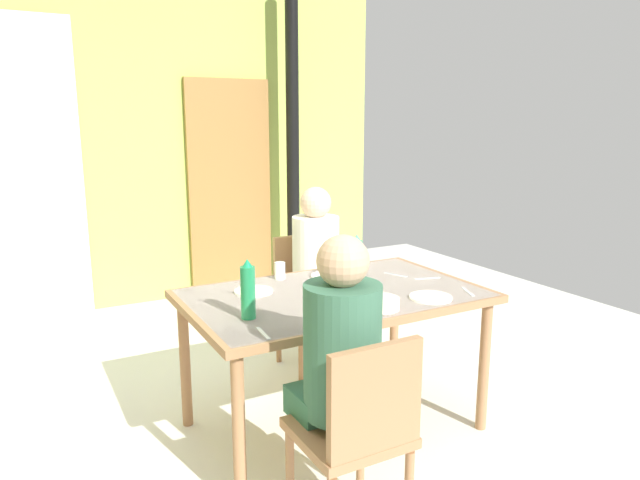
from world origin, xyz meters
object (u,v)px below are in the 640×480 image
dining_table (334,305)px  chair_far_diner (307,292)px  chair_near_diner (358,430)px  serving_bowl_center (382,303)px  person_far_diner (317,255)px  person_near_diner (340,346)px  water_bottle_green_far (356,260)px  water_bottle_green_near (248,291)px

dining_table → chair_far_diner: chair_far_diner is taller
chair_near_diner → serving_bowl_center: chair_near_diner is taller
chair_far_diner → person_far_diner: person_far_diner is taller
dining_table → person_near_diner: (-0.37, -0.69, 0.09)m
water_bottle_green_far → water_bottle_green_near: bearing=-160.5°
dining_table → chair_far_diner: bearing=71.8°
water_bottle_green_near → serving_bowl_center: 0.64m
water_bottle_green_near → water_bottle_green_far: 0.78m
chair_near_diner → water_bottle_green_far: 1.16m
chair_near_diner → person_near_diner: (-0.00, 0.14, 0.28)m
dining_table → chair_far_diner: size_ratio=1.74×
water_bottle_green_far → serving_bowl_center: water_bottle_green_far is taller
person_near_diner → person_far_diner: size_ratio=1.00×
serving_bowl_center → water_bottle_green_far: bearing=72.8°
serving_bowl_center → chair_near_diner: bearing=-131.8°
chair_far_diner → water_bottle_green_near: bearing=50.5°
water_bottle_green_far → chair_far_diner: bearing=84.6°
chair_near_diner → serving_bowl_center: (0.44, 0.49, 0.29)m
chair_far_diner → person_far_diner: (-0.00, -0.14, 0.28)m
chair_near_diner → water_bottle_green_near: water_bottle_green_near is taller
person_near_diner → serving_bowl_center: size_ratio=4.53×
chair_far_diner → water_bottle_green_far: bearing=84.6°
serving_bowl_center → person_near_diner: bearing=-141.1°
chair_near_diner → water_bottle_green_near: size_ratio=3.17×
chair_near_diner → person_near_diner: bearing=90.0°
water_bottle_green_far → serving_bowl_center: 0.47m
dining_table → person_near_diner: size_ratio=1.97×
serving_bowl_center → chair_far_diner: bearing=80.0°
chair_near_diner → person_far_diner: (0.64, 1.51, 0.28)m
dining_table → chair_far_diner: 0.89m
chair_far_diner → person_near_diner: bearing=67.0°
chair_near_diner → chair_far_diner: bearing=68.7°
water_bottle_green_far → dining_table: bearing=-152.5°
water_bottle_green_near → serving_bowl_center: water_bottle_green_near is taller
chair_far_diner → person_near_diner: person_near_diner is taller
person_far_diner → water_bottle_green_far: person_far_diner is taller
water_bottle_green_near → chair_far_diner: bearing=50.5°
dining_table → water_bottle_green_near: (-0.53, -0.16, 0.20)m
person_near_diner → person_far_diner: bearing=65.0°
chair_far_diner → person_near_diner: (-0.64, -1.51, 0.28)m
chair_near_diner → water_bottle_green_near: 0.79m
dining_table → water_bottle_green_far: bearing=27.5°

